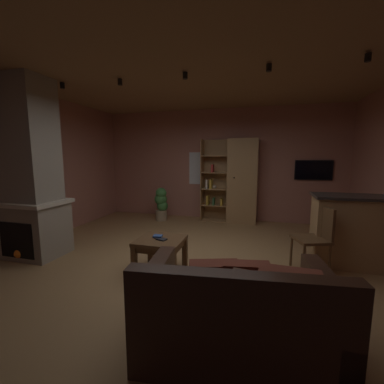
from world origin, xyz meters
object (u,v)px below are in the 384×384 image
at_px(potted_floor_plant, 161,203).
at_px(dining_chair, 316,235).
at_px(table_book_0, 162,239).
at_px(leather_couch, 238,315).
at_px(stone_fireplace, 30,179).
at_px(wall_mounted_tv, 313,170).
at_px(bookshelf_cabinet, 238,182).
at_px(coffee_table, 161,245).
at_px(kitchen_bar_counter, 368,232).
at_px(table_book_1, 158,236).

bearing_deg(potted_floor_plant, dining_chair, -33.29).
bearing_deg(table_book_0, leather_couch, -44.90).
height_order(stone_fireplace, wall_mounted_tv, stone_fireplace).
distance_m(bookshelf_cabinet, table_book_0, 3.20).
bearing_deg(dining_chair, coffee_table, -164.15).
xyz_separation_m(table_book_0, potted_floor_plant, (-1.13, 2.73, -0.04)).
bearing_deg(coffee_table, dining_chair, 15.85).
bearing_deg(coffee_table, stone_fireplace, 179.66).
height_order(stone_fireplace, coffee_table, stone_fireplace).
height_order(kitchen_bar_counter, wall_mounted_tv, wall_mounted_tv).
height_order(bookshelf_cabinet, table_book_0, bookshelf_cabinet).
bearing_deg(coffee_table, bookshelf_cabinet, 75.13).
distance_m(stone_fireplace, wall_mounted_tv, 5.71).
bearing_deg(coffee_table, kitchen_bar_counter, 17.92).
xyz_separation_m(potted_floor_plant, wall_mounted_tv, (3.60, 0.54, 0.86)).
xyz_separation_m(stone_fireplace, coffee_table, (2.21, -0.01, -0.89)).
distance_m(kitchen_bar_counter, wall_mounted_tv, 2.46).
xyz_separation_m(bookshelf_cabinet, potted_floor_plant, (-1.90, -0.33, -0.56)).
bearing_deg(leather_couch, kitchen_bar_counter, 51.49).
relative_size(bookshelf_cabinet, table_book_1, 16.53).
relative_size(kitchen_bar_counter, potted_floor_plant, 1.80).
relative_size(stone_fireplace, potted_floor_plant, 3.34).
relative_size(stone_fireplace, leather_couch, 1.69).
xyz_separation_m(table_book_1, dining_chair, (2.15, 0.57, 0.03)).
bearing_deg(potted_floor_plant, bookshelf_cabinet, 9.88).
bearing_deg(table_book_1, table_book_0, -36.39).
xyz_separation_m(coffee_table, potted_floor_plant, (-1.09, 2.69, 0.07)).
distance_m(table_book_1, potted_floor_plant, 2.87).
height_order(kitchen_bar_counter, table_book_1, kitchen_bar_counter).
distance_m(bookshelf_cabinet, kitchen_bar_counter, 2.97).
bearing_deg(table_book_0, coffee_table, 130.25).
distance_m(potted_floor_plant, wall_mounted_tv, 3.74).
bearing_deg(potted_floor_plant, table_book_0, -67.60).
relative_size(kitchen_bar_counter, dining_chair, 1.64).
bearing_deg(leather_couch, table_book_1, 135.60).
relative_size(table_book_0, table_book_1, 1.09).
relative_size(dining_chair, wall_mounted_tv, 1.12).
bearing_deg(dining_chair, table_book_1, -165.06).
relative_size(stone_fireplace, kitchen_bar_counter, 1.85).
height_order(stone_fireplace, dining_chair, stone_fireplace).
distance_m(stone_fireplace, leather_couch, 3.72).
bearing_deg(kitchen_bar_counter, table_book_0, -161.21).
relative_size(coffee_table, wall_mounted_tv, 0.77).
relative_size(leather_couch, table_book_1, 13.40).
bearing_deg(stone_fireplace, wall_mounted_tv, 34.33).
relative_size(coffee_table, table_book_1, 5.13).
bearing_deg(leather_couch, coffee_table, 134.96).
bearing_deg(coffee_table, table_book_1, 155.47).
bearing_deg(stone_fireplace, table_book_1, 0.25).
bearing_deg(dining_chair, kitchen_bar_counter, 23.50).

